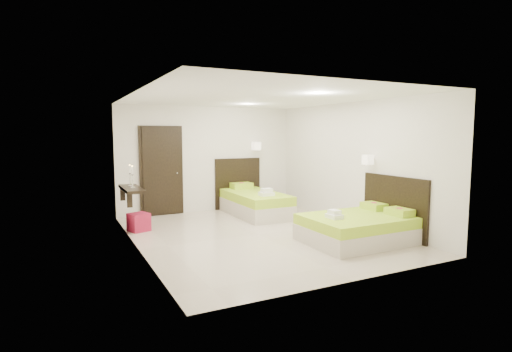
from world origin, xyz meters
name	(u,v)px	position (x,y,z in m)	size (l,w,h in m)	color
floor	(258,234)	(0.00, 0.00, 0.00)	(5.50, 5.50, 0.00)	#BEAF9D
bed_single	(254,201)	(0.79, 1.79, 0.31)	(1.25, 2.08, 1.72)	#BEB6A2
bed_double	(360,226)	(1.41, -1.26, 0.27)	(1.84, 1.56, 1.51)	#BEB6A2
nightstand	(263,201)	(1.28, 2.25, 0.22)	(0.50, 0.44, 0.44)	black
ottoman	(139,222)	(-2.00, 1.32, 0.18)	(0.36, 0.36, 0.36)	maroon
door	(162,171)	(-1.20, 2.70, 1.05)	(1.02, 0.15, 2.14)	black
console_shelf	(131,189)	(-2.08, 1.60, 0.82)	(0.35, 1.20, 0.78)	black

